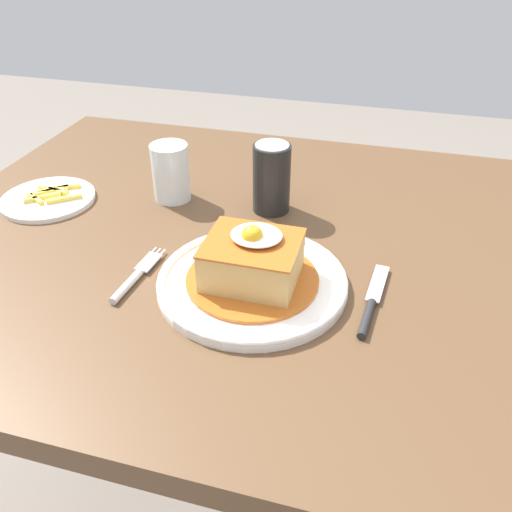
% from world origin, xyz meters
% --- Properties ---
extents(ground_plane, '(6.00, 6.00, 0.00)m').
position_xyz_m(ground_plane, '(0.00, 0.00, 0.00)').
color(ground_plane, slate).
extents(dining_table, '(1.18, 0.89, 0.76)m').
position_xyz_m(dining_table, '(0.00, 0.00, 0.64)').
color(dining_table, brown).
rests_on(dining_table, ground_plane).
extents(main_plate, '(0.28, 0.28, 0.02)m').
position_xyz_m(main_plate, '(0.02, -0.13, 0.77)').
color(main_plate, white).
rests_on(main_plate, dining_table).
extents(sandwich_meal, '(0.19, 0.19, 0.09)m').
position_xyz_m(sandwich_meal, '(0.02, -0.13, 0.80)').
color(sandwich_meal, '#B75B1E').
rests_on(sandwich_meal, main_plate).
extents(fork, '(0.03, 0.14, 0.01)m').
position_xyz_m(fork, '(-0.15, -0.16, 0.77)').
color(fork, silver).
rests_on(fork, dining_table).
extents(knife, '(0.03, 0.17, 0.01)m').
position_xyz_m(knife, '(0.19, -0.14, 0.77)').
color(knife, '#262628').
rests_on(knife, dining_table).
extents(soda_can, '(0.07, 0.07, 0.12)m').
position_xyz_m(soda_can, '(-0.01, 0.10, 0.82)').
color(soda_can, black).
rests_on(soda_can, dining_table).
extents(drinking_glass, '(0.07, 0.07, 0.10)m').
position_xyz_m(drinking_glass, '(-0.20, 0.09, 0.81)').
color(drinking_glass, '#3F2314').
rests_on(drinking_glass, dining_table).
extents(side_plate_fries, '(0.17, 0.17, 0.02)m').
position_xyz_m(side_plate_fries, '(-0.42, 0.02, 0.77)').
color(side_plate_fries, white).
rests_on(side_plate_fries, dining_table).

